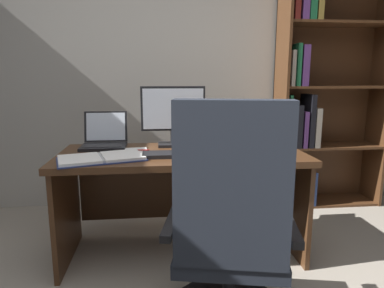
{
  "coord_description": "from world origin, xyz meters",
  "views": [
    {
      "loc": [
        -0.17,
        -1.08,
        1.2
      ],
      "look_at": [
        0.06,
        1.07,
        0.78
      ],
      "focal_mm": 32.11,
      "sensor_mm": 36.0,
      "label": 1
    }
  ],
  "objects_px": {
    "reading_stand_with_book": "(241,132)",
    "open_binder": "(101,158)",
    "laptop": "(105,140)",
    "bookshelf": "(317,93)",
    "keyboard": "(177,154)",
    "computer_mouse": "(224,152)",
    "notepad": "(136,151)",
    "office_chair": "(230,241)",
    "monitor": "(173,116)",
    "pen": "(139,150)",
    "desk": "(181,177)"
  },
  "relations": [
    {
      "from": "reading_stand_with_book",
      "to": "open_binder",
      "type": "bearing_deg",
      "value": -154.79
    },
    {
      "from": "laptop",
      "to": "bookshelf",
      "type": "bearing_deg",
      "value": 18.34
    },
    {
      "from": "keyboard",
      "to": "open_binder",
      "type": "bearing_deg",
      "value": -173.66
    },
    {
      "from": "computer_mouse",
      "to": "reading_stand_with_book",
      "type": "relative_size",
      "value": 0.33
    },
    {
      "from": "computer_mouse",
      "to": "notepad",
      "type": "relative_size",
      "value": 0.5
    },
    {
      "from": "office_chair",
      "to": "computer_mouse",
      "type": "distance_m",
      "value": 0.73
    },
    {
      "from": "notepad",
      "to": "office_chair",
      "type": "bearing_deg",
      "value": -60.72
    },
    {
      "from": "monitor",
      "to": "pen",
      "type": "height_order",
      "value": "monitor"
    },
    {
      "from": "reading_stand_with_book",
      "to": "open_binder",
      "type": "height_order",
      "value": "reading_stand_with_book"
    },
    {
      "from": "keyboard",
      "to": "notepad",
      "type": "distance_m",
      "value": 0.3
    },
    {
      "from": "bookshelf",
      "to": "monitor",
      "type": "distance_m",
      "value": 1.49
    },
    {
      "from": "monitor",
      "to": "computer_mouse",
      "type": "bearing_deg",
      "value": -48.43
    },
    {
      "from": "desk",
      "to": "monitor",
      "type": "distance_m",
      "value": 0.43
    },
    {
      "from": "desk",
      "to": "laptop",
      "type": "relative_size",
      "value": 5.22
    },
    {
      "from": "desk",
      "to": "pen",
      "type": "distance_m",
      "value": 0.35
    },
    {
      "from": "desk",
      "to": "reading_stand_with_book",
      "type": "xyz_separation_m",
      "value": [
        0.46,
        0.21,
        0.27
      ]
    },
    {
      "from": "keyboard",
      "to": "pen",
      "type": "height_order",
      "value": "keyboard"
    },
    {
      "from": "desk",
      "to": "laptop",
      "type": "xyz_separation_m",
      "value": [
        -0.53,
        0.15,
        0.25
      ]
    },
    {
      "from": "bookshelf",
      "to": "pen",
      "type": "bearing_deg",
      "value": -153.17
    },
    {
      "from": "desk",
      "to": "bookshelf",
      "type": "height_order",
      "value": "bookshelf"
    },
    {
      "from": "monitor",
      "to": "keyboard",
      "type": "height_order",
      "value": "monitor"
    },
    {
      "from": "laptop",
      "to": "monitor",
      "type": "bearing_deg",
      "value": -0.45
    },
    {
      "from": "reading_stand_with_book",
      "to": "pen",
      "type": "relative_size",
      "value": 2.27
    },
    {
      "from": "bookshelf",
      "to": "office_chair",
      "type": "height_order",
      "value": "bookshelf"
    },
    {
      "from": "keyboard",
      "to": "reading_stand_with_book",
      "type": "distance_m",
      "value": 0.65
    },
    {
      "from": "laptop",
      "to": "reading_stand_with_book",
      "type": "bearing_deg",
      "value": 3.36
    },
    {
      "from": "pen",
      "to": "office_chair",
      "type": "bearing_deg",
      "value": -61.8
    },
    {
      "from": "office_chair",
      "to": "bookshelf",
      "type": "bearing_deg",
      "value": 66.32
    },
    {
      "from": "desk",
      "to": "keyboard",
      "type": "bearing_deg",
      "value": -102.91
    },
    {
      "from": "pen",
      "to": "laptop",
      "type": "bearing_deg",
      "value": 141.33
    },
    {
      "from": "monitor",
      "to": "open_binder",
      "type": "xyz_separation_m",
      "value": [
        -0.45,
        -0.39,
        -0.2
      ]
    },
    {
      "from": "desk",
      "to": "bookshelf",
      "type": "distance_m",
      "value": 1.61
    },
    {
      "from": "computer_mouse",
      "to": "reading_stand_with_book",
      "type": "height_order",
      "value": "reading_stand_with_book"
    },
    {
      "from": "laptop",
      "to": "keyboard",
      "type": "height_order",
      "value": "laptop"
    },
    {
      "from": "bookshelf",
      "to": "laptop",
      "type": "xyz_separation_m",
      "value": [
        -1.84,
        -0.61,
        -0.29
      ]
    },
    {
      "from": "laptop",
      "to": "computer_mouse",
      "type": "distance_m",
      "value": 0.86
    },
    {
      "from": "monitor",
      "to": "keyboard",
      "type": "bearing_deg",
      "value": -90.0
    },
    {
      "from": "laptop",
      "to": "keyboard",
      "type": "bearing_deg",
      "value": -35.21
    },
    {
      "from": "office_chair",
      "to": "pen",
      "type": "xyz_separation_m",
      "value": [
        -0.44,
        0.82,
        0.26
      ]
    },
    {
      "from": "bookshelf",
      "to": "keyboard",
      "type": "distance_m",
      "value": 1.69
    },
    {
      "from": "open_binder",
      "to": "pen",
      "type": "relative_size",
      "value": 3.97
    },
    {
      "from": "office_chair",
      "to": "monitor",
      "type": "relative_size",
      "value": 2.46
    },
    {
      "from": "office_chair",
      "to": "notepad",
      "type": "relative_size",
      "value": 5.3
    },
    {
      "from": "office_chair",
      "to": "computer_mouse",
      "type": "relative_size",
      "value": 10.7
    },
    {
      "from": "desk",
      "to": "computer_mouse",
      "type": "distance_m",
      "value": 0.39
    },
    {
      "from": "monitor",
      "to": "computer_mouse",
      "type": "height_order",
      "value": "monitor"
    },
    {
      "from": "computer_mouse",
      "to": "monitor",
      "type": "bearing_deg",
      "value": 131.57
    },
    {
      "from": "keyboard",
      "to": "notepad",
      "type": "bearing_deg",
      "value": 150.69
    },
    {
      "from": "bookshelf",
      "to": "notepad",
      "type": "relative_size",
      "value": 10.57
    },
    {
      "from": "notepad",
      "to": "bookshelf",
      "type": "bearing_deg",
      "value": 26.55
    }
  ]
}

